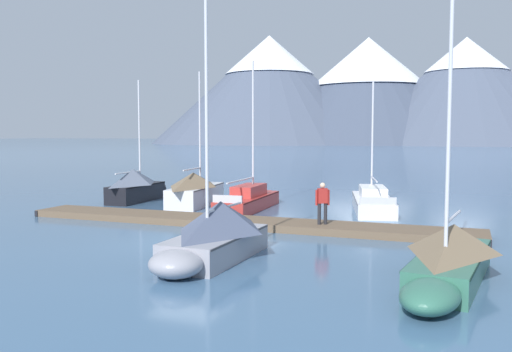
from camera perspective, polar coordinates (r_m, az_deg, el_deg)
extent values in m
plane|color=#426689|center=(20.16, -6.88, -6.89)|extent=(700.00, 700.00, 0.00)
cone|color=#4C566B|center=(224.21, 1.39, 8.97)|extent=(94.47, 94.47, 43.31)
cone|color=white|center=(225.73, 1.40, 12.48)|extent=(35.93, 35.93, 15.69)
cone|color=#424C60|center=(226.05, 11.59, 8.70)|extent=(94.37, 94.37, 42.16)
cone|color=white|center=(227.19, 11.64, 11.55)|extent=(46.00, 46.00, 19.57)
cone|color=#4C566B|center=(220.32, 20.98, 8.27)|extent=(89.17, 89.17, 39.59)
cone|color=white|center=(221.68, 21.08, 11.72)|extent=(30.62, 30.62, 12.95)
cube|color=brown|center=(23.61, -1.95, -4.83)|extent=(20.14, 3.05, 0.30)
cylinder|color=#38383D|center=(22.76, -2.88, -5.26)|extent=(19.25, 1.08, 0.24)
cylinder|color=#38383D|center=(24.48, -1.08, -4.56)|extent=(19.25, 1.08, 0.24)
cube|color=black|center=(28.94, -20.43, -3.39)|extent=(0.26, 2.26, 0.27)
cube|color=black|center=(21.80, 23.05, -5.96)|extent=(0.26, 2.26, 0.27)
cube|color=black|center=(32.72, -12.38, -1.71)|extent=(1.82, 4.61, 1.00)
ellipsoid|color=black|center=(34.85, -10.32, -1.31)|extent=(1.31, 1.37, 0.95)
cube|color=black|center=(32.67, -12.39, -0.91)|extent=(1.85, 4.52, 0.06)
cylinder|color=silver|center=(32.94, -12.06, 4.49)|extent=(0.10, 0.10, 6.06)
cylinder|color=silver|center=(31.90, -13.18, 0.36)|extent=(0.32, 2.61, 0.08)
pyramid|color=slate|center=(32.34, -12.71, -0.09)|extent=(1.98, 3.73, 0.91)
cube|color=silver|center=(30.49, -6.28, -2.03)|extent=(2.54, 5.52, 1.06)
ellipsoid|color=silver|center=(33.21, -4.60, -1.49)|extent=(1.59, 1.53, 1.01)
cube|color=slate|center=(30.44, -6.29, -1.11)|extent=(2.56, 5.43, 0.06)
cylinder|color=silver|center=(30.99, -5.88, 4.93)|extent=(0.10, 0.10, 6.34)
cylinder|color=silver|center=(29.81, -6.68, 0.73)|extent=(0.54, 2.60, 0.08)
pyramid|color=#7A664C|center=(30.02, -6.55, -0.37)|extent=(2.59, 4.52, 0.78)
cube|color=#B2332D|center=(28.53, -0.84, -2.81)|extent=(2.17, 6.19, 0.70)
ellipsoid|color=#B2332D|center=(31.67, 1.14, -2.09)|extent=(1.53, 1.84, 0.67)
cube|color=#501614|center=(28.49, -0.84, -2.18)|extent=(2.19, 6.07, 0.06)
cylinder|color=silver|center=(29.07, -0.31, 5.01)|extent=(0.10, 0.10, 7.07)
cylinder|color=silver|center=(27.36, -1.60, -0.43)|extent=(0.43, 3.83, 0.08)
cube|color=#C03A35|center=(28.60, -0.74, -1.51)|extent=(1.38, 2.82, 0.57)
cube|color=silver|center=(25.71, -3.00, -2.42)|extent=(1.46, 0.23, 0.36)
cube|color=#93939E|center=(17.42, -4.17, -7.31)|extent=(1.94, 4.58, 0.81)
ellipsoid|color=#93939E|center=(15.24, -8.34, -9.05)|extent=(1.57, 1.54, 0.77)
cube|color=#424247|center=(17.35, -4.18, -6.13)|extent=(1.98, 4.49, 0.06)
cylinder|color=silver|center=(16.51, -5.17, 5.92)|extent=(0.10, 0.10, 7.14)
cylinder|color=silver|center=(17.80, -3.28, -3.27)|extent=(0.17, 2.52, 0.08)
pyramid|color=#4C5670|center=(17.56, -3.70, -4.23)|extent=(2.16, 3.69, 0.99)
cube|color=white|center=(28.50, 12.06, -2.91)|extent=(3.43, 6.47, 0.71)
ellipsoid|color=white|center=(31.86, 11.59, -2.13)|extent=(1.92, 2.02, 0.67)
cube|color=slate|center=(28.46, 12.07, -2.28)|extent=(3.44, 6.36, 0.06)
cylinder|color=silver|center=(29.20, 12.03, 3.86)|extent=(0.10, 0.10, 5.99)
cylinder|color=silver|center=(27.71, 12.21, -0.32)|extent=(0.95, 3.07, 0.08)
cube|color=white|center=(28.58, 12.06, -1.62)|extent=(1.98, 3.03, 0.54)
cube|color=silver|center=(25.44, 12.61, -2.58)|extent=(1.58, 0.54, 0.36)
cube|color=#336B56|center=(15.79, 19.64, -8.92)|extent=(1.92, 5.29, 0.74)
ellipsoid|color=#336B56|center=(12.95, 17.67, -11.81)|extent=(1.45, 2.21, 0.71)
cube|color=#163027|center=(15.71, 19.67, -7.74)|extent=(1.95, 5.19, 0.06)
cylinder|color=silver|center=(14.44, 19.53, 7.58)|extent=(0.10, 0.10, 8.12)
cylinder|color=silver|center=(15.75, 19.87, -4.01)|extent=(0.26, 2.37, 0.08)
pyramid|color=#7A664C|center=(16.01, 19.91, -6.03)|extent=(2.09, 4.28, 0.74)
cylinder|color=#232328|center=(22.18, 6.61, -3.94)|extent=(0.14, 0.14, 0.86)
cylinder|color=#232328|center=(22.25, 7.25, -3.92)|extent=(0.14, 0.14, 0.86)
cube|color=#B22823|center=(22.12, 6.95, -2.06)|extent=(0.44, 0.39, 0.60)
sphere|color=beige|center=(22.08, 6.96, -0.97)|extent=(0.22, 0.22, 0.22)
cylinder|color=#B22823|center=(22.06, 6.32, -2.25)|extent=(0.09, 0.09, 0.62)
cylinder|color=#B22823|center=(22.20, 7.56, -2.22)|extent=(0.09, 0.09, 0.62)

